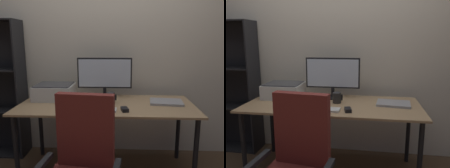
# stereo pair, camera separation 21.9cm
# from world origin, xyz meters

# --- Properties ---
(back_wall) EXTENTS (6.40, 0.10, 2.60)m
(back_wall) POSITION_xyz_m (0.00, 0.54, 1.30)
(back_wall) COLOR beige
(back_wall) RESTS_ON ground
(desk) EXTENTS (1.72, 0.74, 0.74)m
(desk) POSITION_xyz_m (0.00, 0.00, 0.66)
(desk) COLOR tan
(desk) RESTS_ON ground
(monitor) EXTENTS (0.58, 0.20, 0.44)m
(monitor) POSITION_xyz_m (-0.03, 0.23, 0.99)
(monitor) COLOR black
(monitor) RESTS_ON desk
(keyboard) EXTENTS (0.29, 0.12, 0.02)m
(keyboard) POSITION_xyz_m (-0.04, -0.22, 0.75)
(keyboard) COLOR silver
(keyboard) RESTS_ON desk
(mouse) EXTENTS (0.08, 0.11, 0.03)m
(mouse) POSITION_xyz_m (0.18, -0.22, 0.76)
(mouse) COLOR black
(mouse) RESTS_ON desk
(coffee_mug) EXTENTS (0.10, 0.09, 0.11)m
(coffee_mug) POSITION_xyz_m (0.04, 0.03, 0.79)
(coffee_mug) COLOR black
(coffee_mug) RESTS_ON desk
(laptop) EXTENTS (0.34, 0.26, 0.02)m
(laptop) POSITION_xyz_m (0.60, 0.06, 0.75)
(laptop) COLOR #99999E
(laptop) RESTS_ON desk
(printer) EXTENTS (0.40, 0.34, 0.16)m
(printer) POSITION_xyz_m (-0.57, 0.17, 0.82)
(printer) COLOR silver
(printer) RESTS_ON desk
(paper_sheet) EXTENTS (0.27, 0.34, 0.00)m
(paper_sheet) POSITION_xyz_m (-0.21, -0.26, 0.74)
(paper_sheet) COLOR white
(paper_sheet) RESTS_ON desk
(bookshelf) EXTENTS (0.78, 0.28, 1.59)m
(bookshelf) POSITION_xyz_m (-1.41, 0.37, 0.78)
(bookshelf) COLOR black
(bookshelf) RESTS_ON ground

